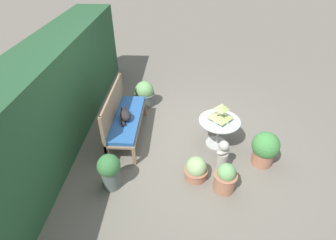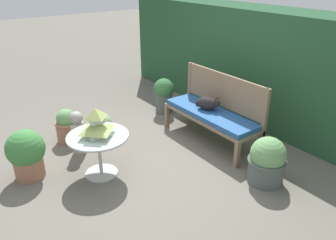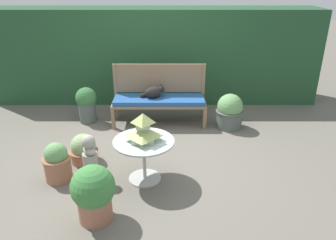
{
  "view_description": "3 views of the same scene",
  "coord_description": "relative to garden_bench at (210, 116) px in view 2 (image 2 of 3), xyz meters",
  "views": [
    {
      "loc": [
        -3.93,
        0.07,
        3.35
      ],
      "look_at": [
        0.19,
        0.28,
        0.37
      ],
      "focal_mm": 28.0,
      "sensor_mm": 36.0,
      "label": 1
    },
    {
      "loc": [
        3.29,
        -2.06,
        2.41
      ],
      "look_at": [
        -0.11,
        0.45,
        0.42
      ],
      "focal_mm": 35.0,
      "sensor_mm": 36.0,
      "label": 2
    },
    {
      "loc": [
        0.26,
        -4.2,
        2.41
      ],
      "look_at": [
        0.28,
        0.36,
        0.37
      ],
      "focal_mm": 35.0,
      "sensor_mm": 36.0,
      "label": 3
    }
  ],
  "objects": [
    {
      "name": "potted_plant_path_edge",
      "position": [
        -0.62,
        -2.48,
        -0.07
      ],
      "size": [
        0.47,
        0.47,
        0.64
      ],
      "color": "#9E664C",
      "rests_on": "ground"
    },
    {
      "name": "bench_backrest",
      "position": [
        -0.0,
        0.24,
        0.3
      ],
      "size": [
        1.6,
        0.06,
        1.0
      ],
      "color": "#7F664C",
      "rests_on": "ground"
    },
    {
      "name": "cat",
      "position": [
        -0.09,
        0.01,
        0.17
      ],
      "size": [
        0.42,
        0.3,
        0.22
      ],
      "rotation": [
        0.0,
        0.0,
        0.41
      ],
      "color": "black",
      "rests_on": "garden_bench"
    },
    {
      "name": "potted_plant_table_far",
      "position": [
        -1.02,
        -1.3,
        -0.22
      ],
      "size": [
        0.4,
        0.4,
        0.41
      ],
      "color": "#9E664C",
      "rests_on": "ground"
    },
    {
      "name": "pagoda_birdhouse",
      "position": [
        -0.14,
        -1.73,
        0.3
      ],
      "size": [
        0.36,
        0.36,
        0.36
      ],
      "color": "#B2BCA8",
      "rests_on": "patio_table"
    },
    {
      "name": "potted_plant_patio_mid",
      "position": [
        -1.27,
        0.06,
        -0.06
      ],
      "size": [
        0.36,
        0.36,
        0.63
      ],
      "color": "#4C5651",
      "rests_on": "ground"
    },
    {
      "name": "foliage_hedge_back",
      "position": [
        -0.11,
        1.3,
        0.51
      ],
      "size": [
        6.4,
        0.89,
        1.82
      ],
      "primitive_type": "cube",
      "color": "#234C2D",
      "rests_on": "ground"
    },
    {
      "name": "garden_bench",
      "position": [
        0.0,
        0.0,
        0.0
      ],
      "size": [
        1.6,
        0.53,
        0.47
      ],
      "color": "#7F664C",
      "rests_on": "ground"
    },
    {
      "name": "garden_bust",
      "position": [
        -0.82,
        -1.73,
        -0.09
      ],
      "size": [
        0.24,
        0.28,
        0.62
      ],
      "rotation": [
        0.0,
        0.0,
        -1.03
      ],
      "color": "#A39E93",
      "rests_on": "ground"
    },
    {
      "name": "potted_plant_table_near",
      "position": [
        -1.24,
        -1.74,
        -0.15
      ],
      "size": [
        0.37,
        0.37,
        0.51
      ],
      "color": "#9E664C",
      "rests_on": "ground"
    },
    {
      "name": "patio_table",
      "position": [
        -0.14,
        -1.73,
        0.04
      ],
      "size": [
        0.75,
        0.75,
        0.56
      ],
      "color": "#B7B7B2",
      "rests_on": "ground"
    },
    {
      "name": "potted_plant_hedge_corner",
      "position": [
        1.19,
        -0.18,
        -0.12
      ],
      "size": [
        0.47,
        0.47,
        0.6
      ],
      "color": "#4C5651",
      "rests_on": "ground"
    },
    {
      "name": "ground",
      "position": [
        -0.11,
        -1.06,
        -0.4
      ],
      "size": [
        30.0,
        30.0,
        0.0
      ],
      "primitive_type": "plane",
      "color": "#666056"
    }
  ]
}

